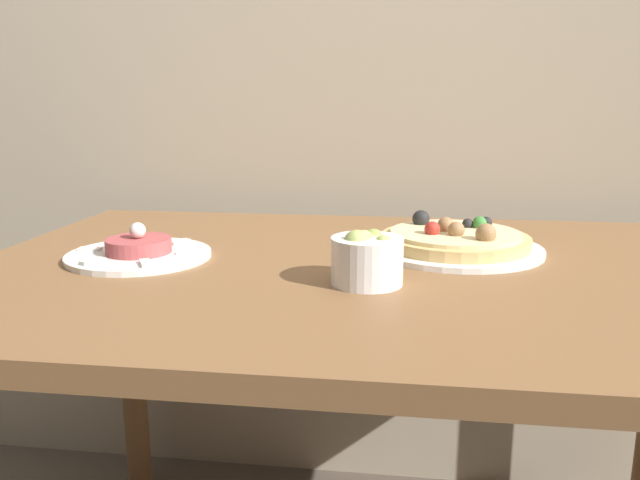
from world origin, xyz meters
name	(u,v)px	position (x,y,z in m)	size (l,w,h in m)	color
dining_table	(374,316)	(0.00, 0.44, 0.66)	(1.37, 0.89, 0.75)	brown
pizza_plate	(455,241)	(0.14, 0.56, 0.76)	(0.31, 0.31, 0.06)	white
tartare_plate	(139,251)	(-0.41, 0.43, 0.76)	(0.25, 0.25, 0.06)	white
small_bowl	(367,258)	(-0.01, 0.33, 0.79)	(0.11, 0.11, 0.08)	white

